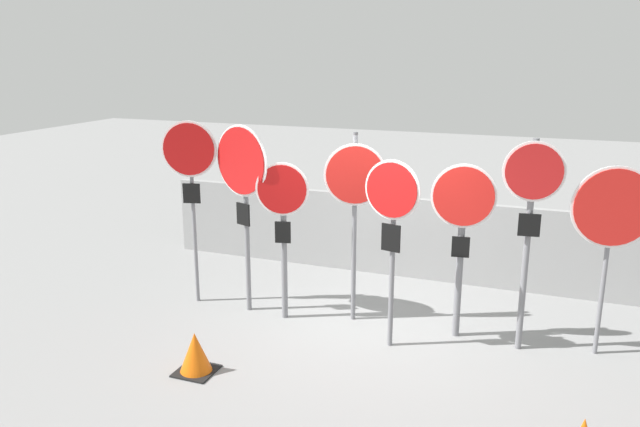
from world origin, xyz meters
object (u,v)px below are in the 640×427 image
at_px(stop_sign_0, 190,165).
at_px(stop_sign_7, 613,216).
at_px(stop_sign_5, 462,220).
at_px(stop_sign_3, 355,189).
at_px(stop_sign_6, 531,204).
at_px(stop_sign_1, 242,177).
at_px(traffic_cone_0, 195,353).
at_px(stop_sign_2, 283,211).
at_px(stop_sign_4, 392,211).

height_order(stop_sign_0, stop_sign_7, stop_sign_0).
xyz_separation_m(stop_sign_0, stop_sign_5, (3.67, 0.18, -0.48)).
bearing_deg(stop_sign_3, stop_sign_7, -16.11).
bearing_deg(stop_sign_6, stop_sign_1, 174.14).
bearing_deg(stop_sign_7, stop_sign_0, 169.69).
bearing_deg(traffic_cone_0, stop_sign_2, 78.41).
height_order(stop_sign_1, stop_sign_6, stop_sign_1).
height_order(stop_sign_0, traffic_cone_0, stop_sign_0).
bearing_deg(stop_sign_2, traffic_cone_0, -114.86).
xyz_separation_m(stop_sign_0, stop_sign_3, (2.30, 0.19, -0.20)).
bearing_deg(stop_sign_2, stop_sign_1, 161.51).
distance_m(stop_sign_1, stop_sign_7, 4.53).
distance_m(stop_sign_4, stop_sign_5, 0.94).
distance_m(stop_sign_3, stop_sign_5, 1.40).
bearing_deg(stop_sign_2, stop_sign_4, -24.58).
bearing_deg(stop_sign_6, stop_sign_4, -170.10).
xyz_separation_m(stop_sign_4, stop_sign_6, (1.50, 0.48, 0.11)).
relative_size(stop_sign_5, stop_sign_7, 0.97).
bearing_deg(stop_sign_3, stop_sign_1, 170.53).
bearing_deg(stop_sign_7, stop_sign_3, 168.30).
relative_size(stop_sign_7, traffic_cone_0, 4.80).
relative_size(stop_sign_1, stop_sign_5, 1.16).
height_order(stop_sign_0, stop_sign_5, stop_sign_0).
relative_size(stop_sign_3, stop_sign_6, 0.98).
bearing_deg(stop_sign_3, stop_sign_4, -59.81).
height_order(stop_sign_1, stop_sign_5, stop_sign_1).
height_order(stop_sign_6, traffic_cone_0, stop_sign_6).
xyz_separation_m(stop_sign_3, stop_sign_4, (0.64, -0.58, -0.09)).
bearing_deg(stop_sign_0, stop_sign_1, -15.71).
height_order(stop_sign_4, stop_sign_5, stop_sign_4).
height_order(stop_sign_3, traffic_cone_0, stop_sign_3).
distance_m(stop_sign_0, stop_sign_2, 1.50).
bearing_deg(stop_sign_5, stop_sign_4, -149.80).
distance_m(stop_sign_3, stop_sign_4, 0.86).
relative_size(stop_sign_3, stop_sign_4, 1.09).
bearing_deg(stop_sign_7, stop_sign_1, 170.51).
distance_m(stop_sign_3, traffic_cone_0, 2.80).
bearing_deg(traffic_cone_0, stop_sign_6, 28.80).
xyz_separation_m(stop_sign_1, stop_sign_2, (0.60, -0.06, -0.40)).
height_order(stop_sign_7, traffic_cone_0, stop_sign_7).
bearing_deg(stop_sign_0, stop_sign_5, -11.31).
relative_size(stop_sign_2, traffic_cone_0, 4.50).
xyz_separation_m(stop_sign_2, stop_sign_4, (1.53, -0.31, 0.22)).
relative_size(stop_sign_3, stop_sign_7, 1.10).
height_order(stop_sign_2, stop_sign_3, stop_sign_3).
height_order(stop_sign_5, stop_sign_6, stop_sign_6).
xyz_separation_m(stop_sign_3, stop_sign_6, (2.14, -0.10, 0.02)).
relative_size(stop_sign_1, stop_sign_7, 1.13).
height_order(stop_sign_5, stop_sign_7, stop_sign_7).
height_order(stop_sign_0, stop_sign_4, stop_sign_0).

